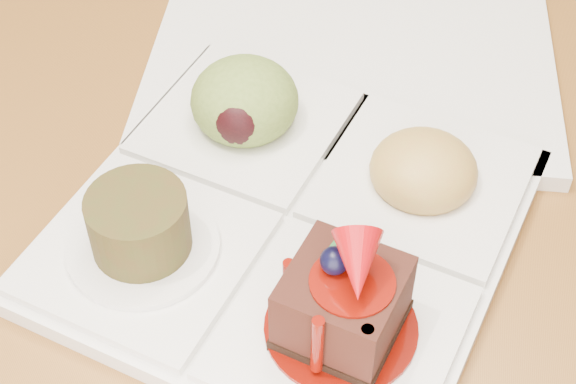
# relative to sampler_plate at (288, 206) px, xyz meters

# --- Properties ---
(sampler_plate) EXTENTS (0.30, 0.30, 0.09)m
(sampler_plate) POSITION_rel_sampler_plate_xyz_m (0.00, 0.00, 0.00)
(sampler_plate) COLOR white
(sampler_plate) RESTS_ON dining_table
(second_plate) EXTENTS (0.28, 0.28, 0.01)m
(second_plate) POSITION_rel_sampler_plate_xyz_m (0.02, 0.18, -0.01)
(second_plate) COLOR white
(second_plate) RESTS_ON dining_table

